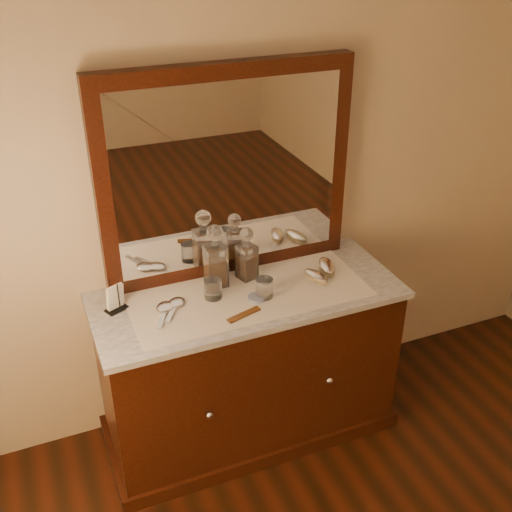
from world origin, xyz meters
The scene contains 18 objects.
dresser_cabinet centered at (0.00, 1.96, 0.41)m, with size 1.40×0.55×0.82m, color black.
dresser_plinth centered at (0.00, 1.96, 0.04)m, with size 1.46×0.59×0.08m, color black.
knob_left centered at (-0.30, 1.67, 0.45)m, with size 0.04×0.04×0.04m, color silver.
knob_right centered at (0.30, 1.67, 0.45)m, with size 0.04×0.04×0.04m, color silver.
marble_top centered at (0.00, 1.96, 0.83)m, with size 1.44×0.59×0.03m, color silver.
mirror_frame centered at (0.00, 2.20, 1.35)m, with size 1.20×0.08×1.00m, color black.
mirror_glass centered at (0.00, 2.17, 1.35)m, with size 1.06×0.01×0.86m, color white.
lace_runner centered at (0.00, 1.94, 0.85)m, with size 1.10×0.45×0.00m, color silver.
pin_dish centered at (0.02, 1.89, 0.86)m, with size 0.08×0.08×0.01m, color silver.
comb centered at (-0.08, 1.79, 0.86)m, with size 0.17×0.03×0.01m, color brown.
napkin_rack centered at (-0.59, 2.05, 0.91)m, with size 0.11×0.09×0.15m.
decanter_left centered at (-0.11, 2.08, 0.97)m, with size 0.10×0.10×0.31m.
decanter_right centered at (0.05, 2.08, 0.96)m, with size 0.10×0.10×0.27m.
brush_near centered at (0.34, 1.93, 0.87)m, with size 0.10×0.16×0.04m.
brush_far centered at (0.43, 1.99, 0.88)m, with size 0.11×0.17×0.04m.
hand_mirror_outer centered at (-0.40, 1.95, 0.86)m, with size 0.13×0.21×0.02m.
hand_mirror_inner centered at (-0.34, 1.97, 0.86)m, with size 0.15×0.19×0.02m.
tumblers centered at (-0.05, 1.93, 0.90)m, with size 0.30×0.16×0.09m.
Camera 1 is at (-0.87, -0.26, 2.40)m, focal length 42.92 mm.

